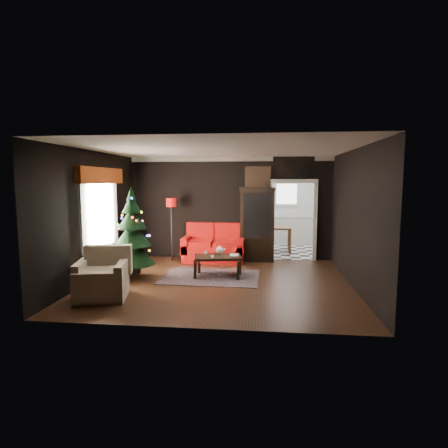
# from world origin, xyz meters

# --- Properties ---
(floor) EXTENTS (5.50, 5.50, 0.00)m
(floor) POSITION_xyz_m (0.00, 0.00, 0.00)
(floor) COLOR black
(floor) RESTS_ON ground
(ceiling) EXTENTS (5.50, 5.50, 0.00)m
(ceiling) POSITION_xyz_m (0.00, 0.00, 2.80)
(ceiling) COLOR white
(ceiling) RESTS_ON ground
(wall_back) EXTENTS (5.50, 0.00, 5.50)m
(wall_back) POSITION_xyz_m (0.00, 2.50, 1.40)
(wall_back) COLOR black
(wall_back) RESTS_ON ground
(wall_front) EXTENTS (5.50, 0.00, 5.50)m
(wall_front) POSITION_xyz_m (0.00, -2.50, 1.40)
(wall_front) COLOR black
(wall_front) RESTS_ON ground
(wall_left) EXTENTS (0.00, 5.50, 5.50)m
(wall_left) POSITION_xyz_m (-2.75, 0.00, 1.40)
(wall_left) COLOR black
(wall_left) RESTS_ON ground
(wall_right) EXTENTS (0.00, 5.50, 5.50)m
(wall_right) POSITION_xyz_m (2.75, 0.00, 1.40)
(wall_right) COLOR black
(wall_right) RESTS_ON ground
(doorway) EXTENTS (1.10, 0.10, 2.10)m
(doorway) POSITION_xyz_m (1.70, 2.50, 1.05)
(doorway) COLOR beige
(doorway) RESTS_ON ground
(left_window) EXTENTS (0.05, 1.60, 1.40)m
(left_window) POSITION_xyz_m (-2.71, 0.20, 1.45)
(left_window) COLOR white
(left_window) RESTS_ON wall_left
(valance) EXTENTS (0.12, 2.10, 0.35)m
(valance) POSITION_xyz_m (-2.63, 0.20, 2.27)
(valance) COLOR maroon
(valance) RESTS_ON wall_left
(kitchen_floor) EXTENTS (3.00, 3.00, 0.00)m
(kitchen_floor) POSITION_xyz_m (1.70, 4.00, 0.00)
(kitchen_floor) COLOR white
(kitchen_floor) RESTS_ON ground
(kitchen_window) EXTENTS (0.70, 0.06, 0.70)m
(kitchen_window) POSITION_xyz_m (1.70, 5.45, 1.70)
(kitchen_window) COLOR white
(kitchen_window) RESTS_ON ground
(rug) EXTENTS (2.19, 1.62, 0.01)m
(rug) POSITION_xyz_m (-0.24, 0.42, 0.01)
(rug) COLOR #2D2128
(rug) RESTS_ON ground
(loveseat) EXTENTS (1.70, 0.90, 1.00)m
(loveseat) POSITION_xyz_m (-0.40, 2.05, 0.50)
(loveseat) COLOR maroon
(loveseat) RESTS_ON ground
(curio_cabinet) EXTENTS (0.90, 0.45, 1.90)m
(curio_cabinet) POSITION_xyz_m (0.75, 2.27, 0.95)
(curio_cabinet) COLOR black
(curio_cabinet) RESTS_ON ground
(floor_lamp) EXTENTS (0.35, 0.35, 1.73)m
(floor_lamp) POSITION_xyz_m (-1.55, 2.02, 0.83)
(floor_lamp) COLOR #262626
(floor_lamp) RESTS_ON ground
(christmas_tree) EXTENTS (1.24, 1.24, 1.85)m
(christmas_tree) POSITION_xyz_m (-1.93, 0.09, 1.05)
(christmas_tree) COLOR black
(christmas_tree) RESTS_ON ground
(armchair) EXTENTS (1.10, 1.10, 0.94)m
(armchair) POSITION_xyz_m (-2.03, -1.29, 0.46)
(armchair) COLOR beige
(armchair) RESTS_ON ground
(coffee_table) EXTENTS (1.13, 0.81, 0.46)m
(coffee_table) POSITION_xyz_m (-0.09, 0.46, 0.24)
(coffee_table) COLOR #32170F
(coffee_table) RESTS_ON rug
(teapot) EXTENTS (0.21, 0.21, 0.18)m
(teapot) POSITION_xyz_m (-0.08, 0.71, 0.57)
(teapot) COLOR white
(teapot) RESTS_ON coffee_table
(cup_a) EXTENTS (0.09, 0.09, 0.06)m
(cup_a) POSITION_xyz_m (-0.41, 0.71, 0.51)
(cup_a) COLOR white
(cup_a) RESTS_ON coffee_table
(cup_b) EXTENTS (0.07, 0.07, 0.05)m
(cup_b) POSITION_xyz_m (-0.19, 0.28, 0.50)
(cup_b) COLOR white
(cup_b) RESTS_ON coffee_table
(book) EXTENTS (0.17, 0.05, 0.24)m
(book) POSITION_xyz_m (0.18, 0.53, 0.59)
(book) COLOR gray
(book) RESTS_ON coffee_table
(wall_clock) EXTENTS (0.32, 0.32, 0.06)m
(wall_clock) POSITION_xyz_m (1.95, 2.45, 2.38)
(wall_clock) COLOR silver
(wall_clock) RESTS_ON wall_back
(painting) EXTENTS (0.62, 0.05, 0.52)m
(painting) POSITION_xyz_m (0.75, 2.46, 2.25)
(painting) COLOR #B0734A
(painting) RESTS_ON wall_back
(kitchen_counter) EXTENTS (1.80, 0.60, 0.90)m
(kitchen_counter) POSITION_xyz_m (1.70, 5.20, 0.45)
(kitchen_counter) COLOR silver
(kitchen_counter) RESTS_ON ground
(kitchen_table) EXTENTS (0.70, 0.70, 0.75)m
(kitchen_table) POSITION_xyz_m (1.40, 3.70, 0.38)
(kitchen_table) COLOR brown
(kitchen_table) RESTS_ON ground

